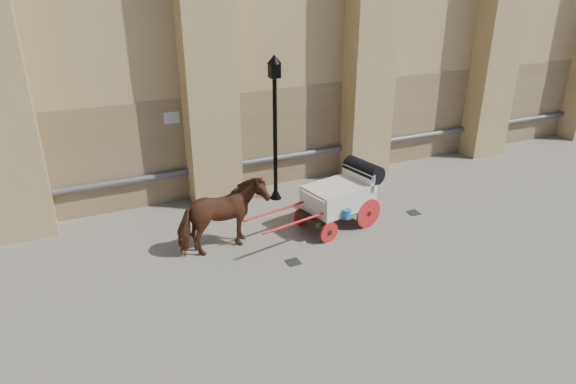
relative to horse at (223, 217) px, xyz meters
name	(u,v)px	position (x,y,z in m)	size (l,w,h in m)	color
ground	(299,250)	(1.65, -0.74, -0.89)	(90.00, 90.00, 0.00)	#716A5C
horse	(223,217)	(0.00, 0.00, 0.00)	(0.96, 2.12, 1.79)	brown
carriage	(342,194)	(3.24, 0.04, -0.02)	(3.83, 1.73, 1.62)	black
street_lamp	(275,125)	(2.30, 2.26, 1.33)	(0.39, 0.39, 4.16)	black
drain_grate_near	(293,262)	(1.29, -1.19, -0.89)	(0.32, 0.32, 0.01)	black
drain_grate_far	(413,213)	(5.41, -0.21, -0.89)	(0.32, 0.32, 0.01)	black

